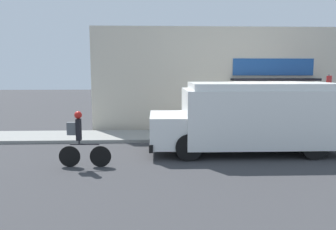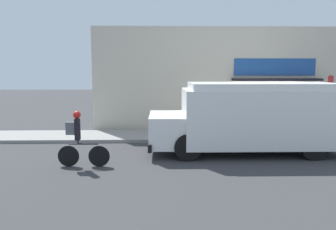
% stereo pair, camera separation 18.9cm
% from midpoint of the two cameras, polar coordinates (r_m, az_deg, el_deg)
% --- Properties ---
extents(ground_plane, '(70.00, 70.00, 0.00)m').
position_cam_midpoint_polar(ground_plane, '(13.20, 16.17, -4.56)').
color(ground_plane, '#38383A').
extents(sidewalk, '(28.00, 2.08, 0.12)m').
position_cam_midpoint_polar(sidewalk, '(14.16, 14.91, -3.43)').
color(sidewalk, gray).
rests_on(sidewalk, ground_plane).
extents(storefront, '(13.76, 0.84, 4.68)m').
position_cam_midpoint_polar(storefront, '(15.31, 13.83, 6.04)').
color(storefront, beige).
rests_on(storefront, ground_plane).
extents(school_bus, '(6.35, 2.84, 2.34)m').
position_cam_midpoint_polar(school_bus, '(11.33, 14.81, -0.18)').
color(school_bus, white).
rests_on(school_bus, ground_plane).
extents(cyclist, '(1.50, 0.22, 1.61)m').
position_cam_midpoint_polar(cyclist, '(9.68, -14.71, -4.07)').
color(cyclist, black).
rests_on(cyclist, ground_plane).
extents(stop_sign_post, '(0.45, 0.45, 2.46)m').
position_cam_midpoint_polar(stop_sign_post, '(14.73, 26.63, 3.15)').
color(stop_sign_post, slate).
rests_on(stop_sign_post, sidewalk).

